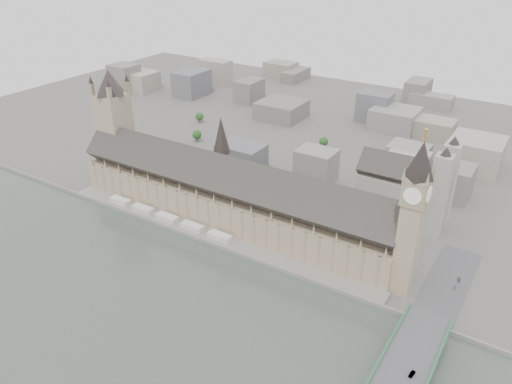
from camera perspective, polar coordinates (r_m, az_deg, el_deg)
The scene contains 14 objects.
ground at distance 374.03m, azimuth -4.76°, elevation -4.65°, with size 900.00×900.00×0.00m, color #595651.
river_thames at distance 291.16m, azimuth -25.64°, elevation -19.09°, with size 600.00×600.00×0.00m, color #3F4A41.
embankment_wall at distance 363.37m, azimuth -6.18°, elevation -5.51°, with size 600.00×1.50×3.00m, color slate.
river_terrace at distance 368.52m, azimuth -5.46°, elevation -5.05°, with size 270.00×15.00×2.00m, color slate.
terrace_tents at distance 389.89m, azimuth -10.13°, elevation -2.88°, with size 118.00×7.00×4.00m.
palace_of_westminster at distance 376.25m, azimuth -3.11°, elevation -0.38°, with size 265.00×40.73×55.44m.
elizabeth_tower at distance 299.25m, azimuth 17.51°, elevation -1.93°, with size 17.00×17.00×107.50m.
victoria_tower at distance 443.66m, azimuth -15.86°, elevation 7.65°, with size 30.00×30.00×100.00m.
central_tower at distance 371.15m, azimuth -3.96°, elevation 5.20°, with size 13.00×13.00×48.00m.
westminster_abbey at distance 395.15m, azimuth 16.71°, elevation 0.24°, with size 68.00×36.00×64.00m.
city_skyline_inland at distance 561.22m, azimuth 10.37°, elevation 8.49°, with size 720.00×360.00×38.00m, color gray, non-canonical shape.
park_trees at distance 417.71m, azimuth -1.01°, elevation 0.33°, with size 110.00×30.00×15.00m, color #1F4619, non-canonical shape.
car_silver at distance 265.40m, azimuth 17.39°, elevation -19.24°, with size 1.70×4.86×1.60m, color gray.
car_approach at distance 332.25m, azimuth 22.17°, elevation -9.30°, with size 1.85×4.56×1.32m, color gray.
Camera 1 is at (194.28, -249.54, 199.70)m, focal length 35.00 mm.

